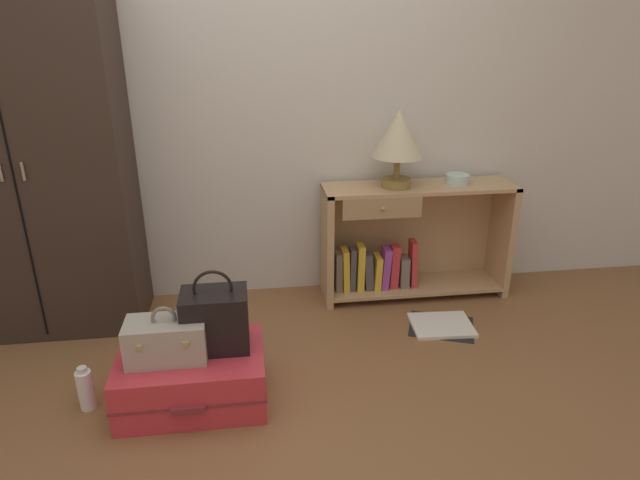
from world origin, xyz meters
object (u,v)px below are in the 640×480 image
handbag (215,319)px  table_lamp (399,137)px  bottle (86,389)px  bookshelf (406,242)px  bowl (457,179)px  train_case (166,340)px  open_book_on_floor (441,325)px  wardrobe (29,160)px  suitcase_large (193,377)px

handbag → table_lamp: bearing=38.9°
table_lamp → bottle: table_lamp is taller
bookshelf → bowl: 0.49m
table_lamp → train_case: table_lamp is taller
bookshelf → open_book_on_floor: 0.56m
bottle → wardrobe: bearing=113.1°
wardrobe → table_lamp: size_ratio=4.24×
table_lamp → suitcase_large: (-1.14, -0.87, -0.87)m
bowl → handbag: (-1.40, -0.85, -0.35)m
wardrobe → open_book_on_floor: size_ratio=4.36×
train_case → handbag: handbag is taller
wardrobe → bottle: 1.22m
open_book_on_floor → bottle: bearing=-165.9°
bottle → open_book_on_floor: 1.85m
suitcase_large → train_case: train_case is taller
suitcase_large → table_lamp: bearing=37.3°
open_book_on_floor → bowl: bearing=66.5°
bottle → bowl: bearing=24.1°
suitcase_large → bowl: bearing=30.4°
suitcase_large → wardrobe: bearing=134.7°
suitcase_large → open_book_on_floor: suitcase_large is taller
table_lamp → handbag: table_lamp is taller
wardrobe → bookshelf: wardrobe is taller
table_lamp → bottle: 2.03m
suitcase_large → bookshelf: bearing=36.1°
bowl → train_case: bearing=-150.4°
handbag → open_book_on_floor: 1.33m
bowl → handbag: 1.67m
wardrobe → table_lamp: wardrobe is taller
bottle → suitcase_large: bearing=-0.6°
train_case → table_lamp: bearing=35.9°
bookshelf → handbag: (-1.11, -0.85, 0.04)m
bookshelf → table_lamp: (-0.09, -0.03, 0.66)m
bookshelf → suitcase_large: (-1.23, -0.90, -0.22)m
suitcase_large → handbag: handbag is taller
suitcase_large → train_case: size_ratio=1.91×
bowl → table_lamp: bearing=-176.5°
train_case → open_book_on_floor: bearing=18.6°
handbag → suitcase_large: bearing=-160.3°
train_case → bookshelf: bearing=34.9°
table_lamp → open_book_on_floor: 1.09m
wardrobe → suitcase_large: size_ratio=2.91×
handbag → bookshelf: bearing=37.5°
suitcase_large → handbag: (0.12, 0.04, 0.26)m
bowl → handbag: bearing=-148.8°
bookshelf → wardrobe: bearing=-177.8°
wardrobe → bottle: size_ratio=8.90×
train_case → open_book_on_floor: 1.53m
bookshelf → bowl: size_ratio=8.29×
bookshelf → table_lamp: 0.66m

